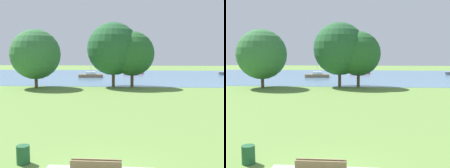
{
  "view_description": "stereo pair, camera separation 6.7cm",
  "coord_description": "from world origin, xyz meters",
  "views": [
    {
      "loc": [
        1.27,
        -9.37,
        4.69
      ],
      "look_at": [
        -0.62,
        15.65,
        1.97
      ],
      "focal_mm": 44.87,
      "sensor_mm": 36.0,
      "label": 1
    },
    {
      "loc": [
        1.34,
        -9.37,
        4.69
      ],
      "look_at": [
        -0.62,
        15.65,
        1.97
      ],
      "focal_mm": 44.87,
      "sensor_mm": 36.0,
      "label": 2
    }
  ],
  "objects": [
    {
      "name": "tree_west_near",
      "position": [
        -1.54,
        30.33,
        5.38
      ],
      "size": [
        7.45,
        7.45,
        9.11
      ],
      "color": "brown",
      "rests_on": "ground"
    },
    {
      "name": "tree_east_far",
      "position": [
        1.13,
        30.19,
        4.7
      ],
      "size": [
        6.24,
        6.24,
        7.83
      ],
      "color": "brown",
      "rests_on": "ground"
    },
    {
      "name": "tree_mid_shore",
      "position": [
        -12.09,
        28.19,
        4.61
      ],
      "size": [
        6.84,
        6.84,
        8.04
      ],
      "color": "brown",
      "rests_on": "ground"
    },
    {
      "name": "ground_plane",
      "position": [
        0.0,
        22.0,
        0.0
      ],
      "size": [
        160.0,
        160.0,
        0.0
      ],
      "primitive_type": "plane",
      "color": "olive"
    },
    {
      "name": "sailboat_red",
      "position": [
        1.33,
        57.31,
        0.46
      ],
      "size": [
        4.89,
        1.83,
        6.33
      ],
      "color": "red",
      "rests_on": "water_surface"
    },
    {
      "name": "water_surface",
      "position": [
        0.0,
        50.0,
        0.01
      ],
      "size": [
        140.0,
        40.0,
        0.02
      ],
      "primitive_type": "cube",
      "color": "teal",
      "rests_on": "ground"
    },
    {
      "name": "sailboat_brown",
      "position": [
        -7.14,
        45.8,
        0.45
      ],
      "size": [
        4.89,
        1.83,
        5.59
      ],
      "color": "brown",
      "rests_on": "water_surface"
    },
    {
      "name": "litter_bin",
      "position": [
        -3.39,
        1.86,
        0.4
      ],
      "size": [
        0.56,
        0.56,
        0.8
      ],
      "primitive_type": "cylinder",
      "color": "#1E512D",
      "rests_on": "ground"
    }
  ]
}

